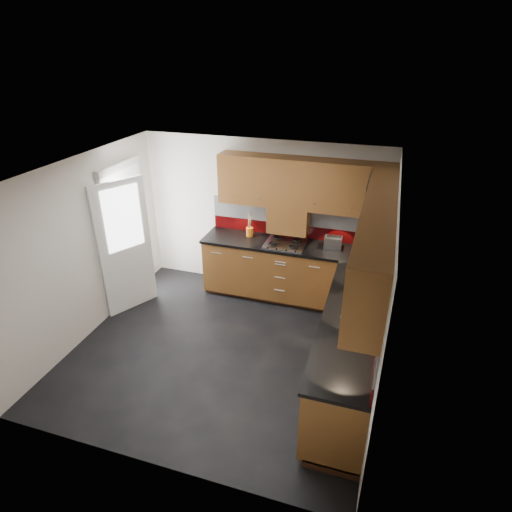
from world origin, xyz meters
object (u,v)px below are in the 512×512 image
(gas_hob, at_px, (285,243))
(toaster, at_px, (333,242))
(food_processor, at_px, (364,283))
(utensil_pot, at_px, (250,230))

(gas_hob, height_order, toaster, toaster)
(toaster, height_order, food_processor, food_processor)
(gas_hob, relative_size, food_processor, 1.99)
(gas_hob, bearing_deg, food_processor, -40.54)
(gas_hob, height_order, utensil_pot, utensil_pot)
(utensil_pot, relative_size, food_processor, 1.32)
(utensil_pot, height_order, toaster, utensil_pot)
(gas_hob, xyz_separation_m, food_processor, (1.22, -1.05, 0.12))
(gas_hob, relative_size, toaster, 2.28)
(gas_hob, bearing_deg, utensil_pot, 167.72)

